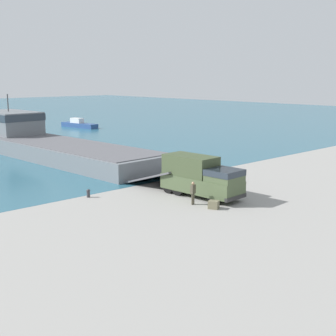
# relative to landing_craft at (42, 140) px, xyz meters

# --- Properties ---
(ground_plane) EXTENTS (240.00, 240.00, 0.00)m
(ground_plane) POSITION_rel_landing_craft_xyz_m (2.51, -25.71, -1.76)
(ground_plane) COLOR gray
(landing_craft) EXTENTS (9.35, 40.76, 7.42)m
(landing_craft) POSITION_rel_landing_craft_xyz_m (0.00, 0.00, 0.00)
(landing_craft) COLOR slate
(landing_craft) RESTS_ON ground_plane
(military_truck) EXTENTS (2.83, 7.30, 3.32)m
(military_truck) POSITION_rel_landing_craft_xyz_m (-0.93, -28.81, -0.07)
(military_truck) COLOR #475638
(military_truck) RESTS_ON ground_plane
(soldier_on_ramp) EXTENTS (0.47, 0.31, 1.81)m
(soldier_on_ramp) POSITION_rel_landing_craft_xyz_m (-3.20, -30.12, -0.71)
(soldier_on_ramp) COLOR #4C4738
(soldier_on_ramp) RESTS_ON ground_plane
(moored_boat_b) EXTENTS (3.05, 9.12, 1.79)m
(moored_boat_b) POSITION_rel_landing_craft_xyz_m (21.04, 24.61, -1.16)
(moored_boat_b) COLOR navy
(moored_boat_b) RESTS_ON ground_plane
(mooring_bollard) EXTENTS (0.31, 0.31, 0.69)m
(mooring_bollard) POSITION_rel_landing_craft_xyz_m (-7.93, -22.72, -1.38)
(mooring_bollard) COLOR #333338
(mooring_bollard) RESTS_ON ground_plane
(cargo_crate) EXTENTS (0.87, 0.94, 0.62)m
(cargo_crate) POSITION_rel_landing_craft_xyz_m (-2.91, -32.01, -1.45)
(cargo_crate) COLOR #6B664C
(cargo_crate) RESTS_ON ground_plane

